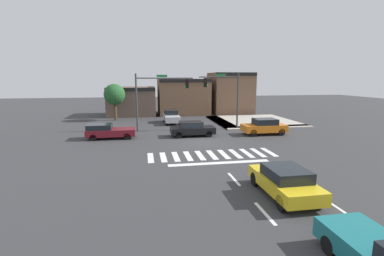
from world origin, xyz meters
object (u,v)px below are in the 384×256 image
Objects in this scene: car_orange at (264,126)px; roadside_tree at (114,95)px; traffic_signal_northwest at (159,91)px; car_black at (192,129)px; car_yellow at (285,181)px; car_silver at (171,117)px; car_maroon at (108,131)px; traffic_signal_northeast at (224,91)px.

roadside_tree reaches higher than car_orange.
traffic_signal_northwest is 1.44× the size of car_black.
roadside_tree is at bearing 141.60° from car_orange.
car_silver is at bearing 7.74° from car_yellow.
traffic_signal_northeast is at bearing 12.72° from car_maroon.
car_maroon is 0.91× the size of roadside_tree.
car_yellow is 28.06m from roadside_tree.
car_maroon is (-4.87, -3.48, -3.46)m from traffic_signal_northwest.
car_silver reaches higher than car_maroon.
traffic_signal_northwest is at bearing 157.30° from car_orange.
traffic_signal_northeast reaches higher than roadside_tree.
car_orange is 1.00× the size of car_yellow.
car_black is at bearing -55.14° from roadside_tree.
car_black is (-3.98, -2.98, -3.41)m from traffic_signal_northeast.
roadside_tree is (-7.05, 3.45, 2.57)m from car_silver.
traffic_signal_northwest is 11.41m from car_orange.
car_silver is at bearing -26.04° from roadside_tree.
traffic_signal_northwest is at bearing 14.97° from car_yellow.
traffic_signal_northwest reaches higher than car_black.
traffic_signal_northwest reaches higher than car_orange.
car_orange is at bearing -38.40° from roadside_tree.
roadside_tree reaches higher than car_maroon.
car_orange is 0.89× the size of roadside_tree.
car_black is at bearing 176.84° from car_orange.
traffic_signal_northeast is 6.03m from car_black.
roadside_tree is at bearing 92.13° from car_maroon.
car_black is 7.16m from car_orange.
car_yellow is 0.97× the size of car_maroon.
roadside_tree is (-0.43, 11.45, 2.67)m from car_maroon.
traffic_signal_northwest is 5.90m from car_silver.
car_black is 0.97× the size of car_maroon.
roadside_tree is (-8.20, 11.78, 2.64)m from car_black.
car_silver is (-8.30, 8.73, -0.01)m from car_orange.
car_black is at bearing 7.68° from car_yellow.
car_silver reaches higher than car_yellow.
car_orange is 14.95m from car_maroon.
car_orange is 0.98× the size of car_maroon.
car_yellow is at bearing -68.75° from roadside_tree.
car_silver is 1.02× the size of car_yellow.
car_black reaches higher than car_yellow.
car_maroon is at bearing 177.22° from car_orange.
car_orange reaches higher than car_black.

